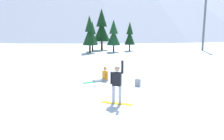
{
  "coord_description": "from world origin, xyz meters",
  "views": [
    {
      "loc": [
        -1.35,
        -10.31,
        3.37
      ],
      "look_at": [
        -3.01,
        2.96,
        1.0
      ],
      "focal_mm": 35.23,
      "sensor_mm": 36.0,
      "label": 1
    }
  ],
  "objects": [
    {
      "name": "pine_tree_tall",
      "position": [
        -3.04,
        27.62,
        2.69
      ],
      "size": [
        1.81,
        1.81,
        4.94
      ],
      "color": "#472D19",
      "rests_on": "ground_plane"
    },
    {
      "name": "ground_plane",
      "position": [
        0.0,
        0.0,
        0.0
      ],
      "size": [
        800.0,
        800.0,
        0.0
      ],
      "primitive_type": "plane",
      "color": "silver"
    },
    {
      "name": "snowboarder_midground",
      "position": [
        -3.79,
        4.23,
        0.34
      ],
      "size": [
        1.61,
        1.4,
        0.98
      ],
      "color": "#B7B7BC",
      "rests_on": "ground_plane"
    },
    {
      "name": "pine_tree_young",
      "position": [
        -8.92,
        22.84,
        3.12
      ],
      "size": [
        2.18,
        2.18,
        5.72
      ],
      "color": "#472D19",
      "rests_on": "ground_plane"
    },
    {
      "name": "peak_central_summit",
      "position": [
        -81.98,
        245.84,
        26.73
      ],
      "size": [
        110.61,
        110.61,
        51.16
      ],
      "color": "#8C93A3",
      "rests_on": "ground_plane"
    },
    {
      "name": "pine_tree_slender",
      "position": [
        -5.51,
        25.07,
        2.82
      ],
      "size": [
        2.21,
        2.21,
        5.18
      ],
      "color": "#472D19",
      "rests_on": "ground_plane"
    },
    {
      "name": "snowboarder_foreground",
      "position": [
        -2.36,
        -0.43,
        0.98
      ],
      "size": [
        1.53,
        0.55,
        2.06
      ],
      "color": "yellow",
      "rests_on": "ground_plane"
    },
    {
      "name": "backpack_grey",
      "position": [
        -1.4,
        3.08,
        0.21
      ],
      "size": [
        0.38,
        0.35,
        0.47
      ],
      "color": "gray",
      "rests_on": "ground_plane"
    },
    {
      "name": "ski_lift_tower",
      "position": [
        9.74,
        30.33,
        6.88
      ],
      "size": [
        3.86,
        0.36,
        12.05
      ],
      "color": "#595B60",
      "rests_on": "ground_plane"
    },
    {
      "name": "pine_tree_broad",
      "position": [
        -8.11,
        28.95,
        3.98
      ],
      "size": [
        2.98,
        2.98,
        7.29
      ],
      "color": "#472D19",
      "rests_on": "ground_plane"
    },
    {
      "name": "pine_tree_twin",
      "position": [
        -9.18,
        25.95,
        2.74
      ],
      "size": [
        1.87,
        1.87,
        5.02
      ],
      "color": "#472D19",
      "rests_on": "ground_plane"
    }
  ]
}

